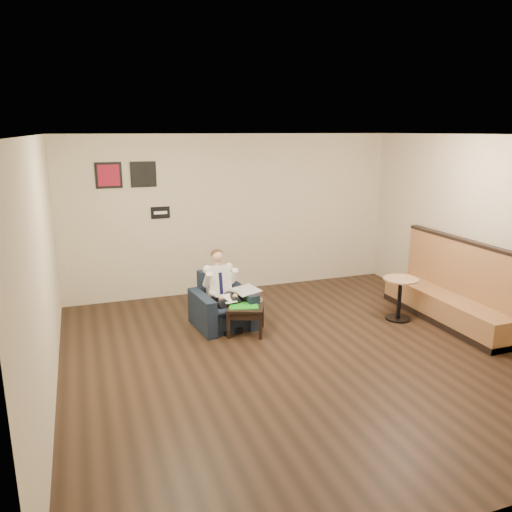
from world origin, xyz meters
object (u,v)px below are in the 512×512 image
object	(u,v)px
green_folder	(244,306)
coffee_mug	(258,300)
armchair	(223,301)
smartphone	(250,302)
seated_man	(226,293)
cafe_table	(399,299)
banquette	(449,282)
side_table	(246,319)

from	to	relation	value
green_folder	coffee_mug	distance (m)	0.23
armchair	smartphone	world-z (taller)	armchair
seated_man	cafe_table	bearing A→B (deg)	-18.72
seated_man	coffee_mug	xyz separation A→B (m)	(0.42, -0.22, -0.09)
coffee_mug	cafe_table	bearing A→B (deg)	-8.52
armchair	coffee_mug	world-z (taller)	armchair
armchair	green_folder	bearing A→B (deg)	-67.45
banquette	side_table	bearing A→B (deg)	168.89
side_table	smartphone	xyz separation A→B (m)	(0.10, 0.12, 0.21)
armchair	cafe_table	distance (m)	2.72
armchair	side_table	xyz separation A→B (m)	(0.24, -0.35, -0.19)
armchair	seated_man	xyz separation A→B (m)	(0.01, -0.10, 0.15)
smartphone	cafe_table	distance (m)	2.34
seated_man	banquette	distance (m)	3.38
smartphone	banquette	distance (m)	3.04
green_folder	banquette	world-z (taller)	banquette
green_folder	smartphone	xyz separation A→B (m)	(0.13, 0.12, -0.00)
armchair	green_folder	world-z (taller)	armchair
green_folder	banquette	bearing A→B (deg)	-10.89
armchair	green_folder	distance (m)	0.41
armchair	coffee_mug	distance (m)	0.54
armchair	banquette	bearing A→B (deg)	-23.12
seated_man	green_folder	distance (m)	0.34
armchair	smartphone	bearing A→B (deg)	-42.18
seated_man	side_table	world-z (taller)	seated_man
armchair	cafe_table	xyz separation A→B (m)	(2.64, -0.65, -0.07)
banquette	green_folder	bearing A→B (deg)	169.11
green_folder	coffee_mug	world-z (taller)	coffee_mug
side_table	green_folder	distance (m)	0.21
cafe_table	side_table	bearing A→B (deg)	172.98
coffee_mug	smartphone	world-z (taller)	coffee_mug
side_table	cafe_table	world-z (taller)	cafe_table
seated_man	coffee_mug	distance (m)	0.48
armchair	side_table	distance (m)	0.47
armchair	green_folder	size ratio (longest dim) A/B	1.99
seated_man	cafe_table	size ratio (longest dim) A/B	1.65
coffee_mug	green_folder	bearing A→B (deg)	-169.90
armchair	cafe_table	world-z (taller)	armchair
coffee_mug	cafe_table	size ratio (longest dim) A/B	0.13
seated_man	green_folder	size ratio (longest dim) A/B	2.63
smartphone	seated_man	bearing A→B (deg)	-169.04
side_table	green_folder	world-z (taller)	green_folder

